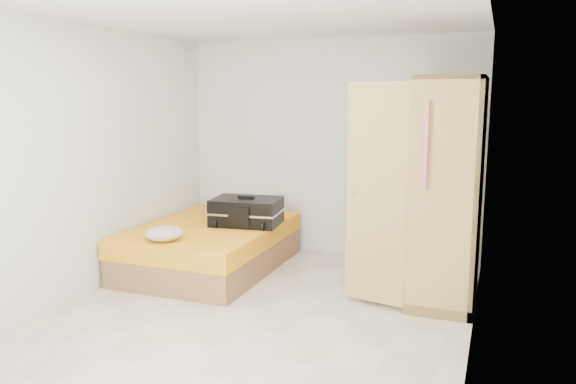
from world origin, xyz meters
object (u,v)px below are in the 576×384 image
at_px(wardrobe, 443,196).
at_px(person, 375,207).
at_px(round_cushion, 164,233).
at_px(bed, 211,247).
at_px(suitcase, 247,211).

xyz_separation_m(wardrobe, person, (-0.63, -0.06, -0.14)).
distance_m(wardrobe, person, 0.65).
bearing_deg(round_cushion, bed, 81.85).
xyz_separation_m(wardrobe, suitcase, (-2.14, 0.22, -0.35)).
bearing_deg(round_cushion, person, 18.41).
xyz_separation_m(bed, suitcase, (0.36, 0.19, 0.39)).
height_order(person, suitcase, person).
distance_m(wardrobe, suitcase, 2.18).
relative_size(bed, person, 1.17).
bearing_deg(suitcase, round_cushion, -123.74).
bearing_deg(person, bed, 65.15).
relative_size(bed, wardrobe, 0.96).
xyz_separation_m(suitcase, round_cushion, (-0.47, -0.94, -0.08)).
bearing_deg(wardrobe, round_cushion, -164.67).
height_order(suitcase, round_cushion, suitcase).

